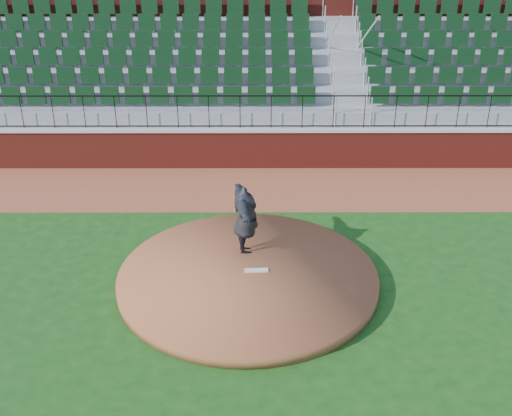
{
  "coord_description": "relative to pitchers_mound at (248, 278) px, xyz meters",
  "views": [
    {
      "loc": [
        -0.03,
        -11.73,
        7.98
      ],
      "look_at": [
        0.0,
        1.5,
        1.3
      ],
      "focal_mm": 45.08,
      "sensor_mm": 36.0,
      "label": 1
    }
  ],
  "objects": [
    {
      "name": "concourse_wall",
      "position": [
        0.18,
        12.17,
        2.62
      ],
      "size": [
        34.0,
        0.5,
        5.5
      ],
      "primitive_type": "cube",
      "color": "maroon",
      "rests_on": "ground"
    },
    {
      "name": "warning_track",
      "position": [
        0.18,
        5.05,
        -0.12
      ],
      "size": [
        34.0,
        3.2,
        0.01
      ],
      "primitive_type": "cube",
      "color": "brown",
      "rests_on": "ground"
    },
    {
      "name": "pitching_rubber",
      "position": [
        0.19,
        0.1,
        0.14
      ],
      "size": [
        0.53,
        0.16,
        0.04
      ],
      "primitive_type": "cube",
      "rotation": [
        0.0,
        0.0,
        0.05
      ],
      "color": "white",
      "rests_on": "pitchers_mound"
    },
    {
      "name": "seating_stands",
      "position": [
        0.18,
        9.37,
        2.18
      ],
      "size": [
        34.0,
        5.1,
        4.6
      ],
      "primitive_type": null,
      "color": "gray",
      "rests_on": "ground"
    },
    {
      "name": "pitchers_mound",
      "position": [
        0.0,
        0.0,
        0.0
      ],
      "size": [
        5.79,
        5.79,
        0.25
      ],
      "primitive_type": "cylinder",
      "color": "brown",
      "rests_on": "ground"
    },
    {
      "name": "pitcher",
      "position": [
        -0.05,
        0.97,
        0.96
      ],
      "size": [
        0.81,
        2.11,
        1.67
      ],
      "primitive_type": "imported",
      "rotation": [
        0.0,
        0.0,
        1.69
      ],
      "color": "black",
      "rests_on": "pitchers_mound"
    },
    {
      "name": "ground",
      "position": [
        0.18,
        -0.35,
        -0.12
      ],
      "size": [
        90.0,
        90.0,
        0.0
      ],
      "primitive_type": "plane",
      "color": "#164213",
      "rests_on": "ground"
    },
    {
      "name": "wall_railing",
      "position": [
        0.18,
        6.65,
        1.67
      ],
      "size": [
        34.0,
        0.05,
        1.0
      ],
      "primitive_type": null,
      "color": "black",
      "rests_on": "wall_cap"
    },
    {
      "name": "field_wall",
      "position": [
        0.18,
        6.65,
        0.47
      ],
      "size": [
        34.0,
        0.35,
        1.2
      ],
      "primitive_type": "cube",
      "color": "maroon",
      "rests_on": "ground"
    },
    {
      "name": "wall_cap",
      "position": [
        0.18,
        6.65,
        1.12
      ],
      "size": [
        34.0,
        0.45,
        0.1
      ],
      "primitive_type": "cube",
      "color": "#B7B7B7",
      "rests_on": "field_wall"
    }
  ]
}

